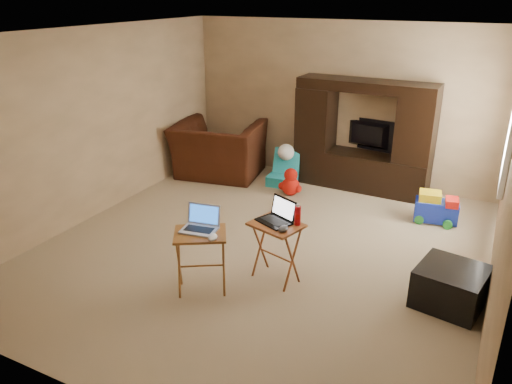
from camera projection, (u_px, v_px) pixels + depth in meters
The scene contains 21 objects.
floor at pixel (263, 247), 6.07m from camera, with size 5.50×5.50×0.00m, color tan.
ceiling at pixel (265, 33), 5.13m from camera, with size 5.50×5.50×0.00m, color silver.
wall_back at pixel (340, 103), 7.88m from camera, with size 5.00×5.00×0.00m, color tan.
wall_front at pixel (84, 258), 3.33m from camera, with size 5.00×5.00×0.00m, color tan.
wall_left at pixel (96, 124), 6.65m from camera, with size 5.50×5.50×0.00m, color tan.
wall_right at pixel (509, 185), 4.56m from camera, with size 5.50×5.50×0.00m, color tan.
window_frame at pixel (512, 130), 5.80m from camera, with size 0.06×1.14×1.34m, color white.
entertainment_center at pixel (363, 136), 7.59m from camera, with size 2.06×0.51×1.68m, color black.
television at pixel (366, 135), 7.76m from camera, with size 0.86×0.11×0.49m, color black.
recliner at pixel (219, 150), 8.27m from camera, with size 1.37×1.20×0.89m, color #401C0D.
child_rocker at pixel (282, 168), 7.93m from camera, with size 0.42×0.49×0.57m, color teal, non-canonical shape.
plush_toy at pixel (291, 182), 7.54m from camera, with size 0.39×0.32×0.43m, color red, non-canonical shape.
push_toy at pixel (437, 207), 6.66m from camera, with size 0.56×0.40×0.42m, color #182FC5, non-canonical shape.
ottoman at pixel (450, 286), 4.91m from camera, with size 0.62×0.62×0.40m, color black.
tray_table_left at pixel (201, 262), 5.09m from camera, with size 0.51×0.41×0.67m, color #A26827.
tray_table_right at pixel (276, 252), 5.29m from camera, with size 0.51×0.41×0.66m, color #945123.
laptop_left at pixel (199, 220), 4.95m from camera, with size 0.35×0.29×0.24m, color silver.
laptop_right at pixel (274, 212), 5.15m from camera, with size 0.35×0.28×0.24m, color black.
mouse_left at pixel (213, 237), 4.81m from camera, with size 0.09×0.14×0.06m, color silver.
mouse_right at pixel (283, 229), 5.00m from camera, with size 0.09×0.13×0.05m, color #38393D.
water_bottle at pixel (298, 216), 5.11m from camera, with size 0.07×0.07×0.20m, color red.
Camera 1 is at (2.34, -4.84, 2.91)m, focal length 35.00 mm.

